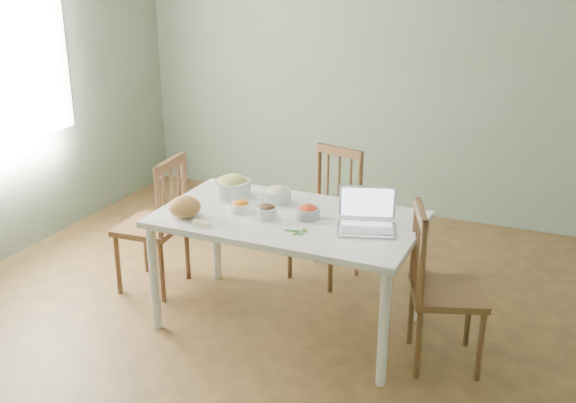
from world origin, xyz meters
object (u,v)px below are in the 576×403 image
at_px(chair_right, 448,288).
at_px(bread_boule, 185,207).
at_px(chair_left, 151,223).
at_px(laptop, 367,212).
at_px(chair_far, 324,216).
at_px(dining_table, 288,271).
at_px(bowl_squash, 233,186).

bearing_deg(chair_right, bread_boule, 78.41).
distance_m(chair_left, laptop, 1.71).
bearing_deg(bread_boule, chair_far, 61.63).
xyz_separation_m(dining_table, chair_left, (-1.13, 0.10, 0.11)).
bearing_deg(dining_table, laptop, -2.54).
relative_size(dining_table, chair_right, 1.67).
xyz_separation_m(chair_far, bread_boule, (-0.55, -1.02, 0.35)).
distance_m(chair_right, bread_boule, 1.69).
height_order(chair_left, bread_boule, chair_left).
bearing_deg(laptop, bowl_squash, 150.58).
height_order(dining_table, chair_far, chair_far).
bearing_deg(chair_right, chair_left, 66.62).
distance_m(chair_right, laptop, 0.65).
bearing_deg(dining_table, bread_boule, -155.69).
distance_m(chair_far, bread_boule, 1.21).
relative_size(chair_left, bowl_squash, 3.99).
xyz_separation_m(chair_far, bowl_squash, (-0.46, -0.56, 0.36)).
relative_size(chair_right, laptop, 2.84).
distance_m(dining_table, bread_boule, 0.79).
xyz_separation_m(chair_left, laptop, (1.66, -0.12, 0.39)).
relative_size(bowl_squash, laptop, 0.72).
height_order(bowl_squash, laptop, laptop).
distance_m(chair_left, bread_boule, 0.74).
xyz_separation_m(chair_far, chair_left, (-1.09, -0.66, 0.01)).
bearing_deg(bowl_squash, chair_far, 50.45).
distance_m(chair_far, chair_right, 1.33).
height_order(chair_right, laptop, laptop).
distance_m(dining_table, bowl_squash, 0.71).
bearing_deg(bowl_squash, laptop, -12.10).
height_order(chair_right, bowl_squash, chair_right).
xyz_separation_m(chair_right, bowl_squash, (-1.54, 0.22, 0.35)).
distance_m(dining_table, chair_right, 1.04).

